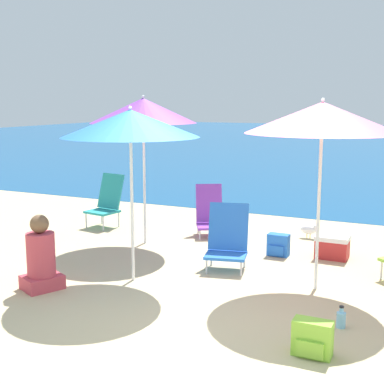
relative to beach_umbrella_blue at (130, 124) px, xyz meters
The scene contains 13 objects.
ground_plane 2.26m from the beach_umbrella_blue, 29.67° to the right, with size 60.00×60.00×0.00m, color #C6B284.
beach_umbrella_blue is the anchor object (origin of this frame).
beach_umbrella_pink 2.16m from the beach_umbrella_blue, 16.87° to the left, with size 1.71×1.71×2.17m.
beach_umbrella_purple 1.72m from the beach_umbrella_blue, 115.27° to the left, with size 1.58×1.58×2.22m.
beach_chair_teal 3.26m from the beach_umbrella_blue, 130.03° to the left, with size 0.56×0.62×0.89m.
beach_chair_blue 1.95m from the beach_umbrella_blue, 47.56° to the left, with size 0.62×0.61×0.83m.
beach_chair_purple 2.89m from the beach_umbrella_blue, 91.26° to the left, with size 0.64×0.69×0.80m.
person_seated_near 1.86m from the beach_umbrella_blue, 137.88° to the right, with size 0.50×0.53×0.87m.
backpack_blue 2.78m from the beach_umbrella_blue, 53.33° to the left, with size 0.29×0.20×0.31m.
backpack_lime 3.13m from the beach_umbrella_blue, 23.26° to the right, with size 0.33×0.19×0.31m.
water_bottle 3.11m from the beach_umbrella_blue, ahead, with size 0.09×0.09×0.22m.
cooler_box 3.28m from the beach_umbrella_blue, 44.24° to the left, with size 0.44×0.32×0.31m.
seagull 3.68m from the beach_umbrella_blue, 63.02° to the left, with size 0.27×0.11×0.23m.
Camera 1 is at (2.18, -4.69, 2.14)m, focal length 50.00 mm.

